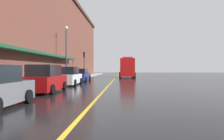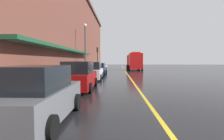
# 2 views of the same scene
# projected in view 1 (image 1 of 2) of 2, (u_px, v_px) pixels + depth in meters

# --- Properties ---
(ground_plane) EXTENTS (112.00, 112.00, 0.00)m
(ground_plane) POSITION_uv_depth(u_px,v_px,m) (114.00, 80.00, 31.64)
(ground_plane) COLOR black
(sidewalk_left) EXTENTS (2.40, 70.00, 0.15)m
(sidewalk_left) POSITION_uv_depth(u_px,v_px,m) (72.00, 79.00, 31.98)
(sidewalk_left) COLOR #ADA8A0
(sidewalk_left) RESTS_ON ground
(lane_center_stripe) EXTENTS (0.16, 70.00, 0.01)m
(lane_center_stripe) POSITION_uv_depth(u_px,v_px,m) (114.00, 79.00, 31.64)
(lane_center_stripe) COLOR gold
(lane_center_stripe) RESTS_ON ground
(brick_building_left) EXTENTS (14.52, 64.00, 14.09)m
(brick_building_left) POSITION_uv_depth(u_px,v_px,m) (18.00, 31.00, 31.36)
(brick_building_left) COLOR brown
(brick_building_left) RESTS_ON ground
(parked_car_1) EXTENTS (2.11, 4.60, 1.88)m
(parked_car_1) POSITION_uv_depth(u_px,v_px,m) (45.00, 79.00, 14.78)
(parked_car_1) COLOR maroon
(parked_car_1) RESTS_ON ground
(parked_car_2) EXTENTS (2.19, 4.76, 1.79)m
(parked_car_2) POSITION_uv_depth(u_px,v_px,m) (68.00, 77.00, 20.97)
(parked_car_2) COLOR silver
(parked_car_2) RESTS_ON ground
(parked_car_3) EXTENTS (2.14, 4.65, 1.61)m
(parked_car_3) POSITION_uv_depth(u_px,v_px,m) (80.00, 75.00, 27.21)
(parked_car_3) COLOR navy
(parked_car_3) RESTS_ON ground
(fire_truck) EXTENTS (2.84, 8.27, 3.58)m
(fire_truck) POSITION_uv_depth(u_px,v_px,m) (127.00, 68.00, 38.95)
(fire_truck) COLOR red
(fire_truck) RESTS_ON ground
(parking_meter_0) EXTENTS (0.14, 0.18, 1.33)m
(parking_meter_0) POSITION_uv_depth(u_px,v_px,m) (32.00, 76.00, 15.87)
(parking_meter_0) COLOR #4C4C51
(parking_meter_0) RESTS_ON sidewalk_left
(parking_meter_1) EXTENTS (0.14, 0.18, 1.33)m
(parking_meter_1) POSITION_uv_depth(u_px,v_px,m) (58.00, 74.00, 22.03)
(parking_meter_1) COLOR #4C4C51
(parking_meter_1) RESTS_ON sidewalk_left
(street_lamp_left) EXTENTS (0.44, 0.44, 6.94)m
(street_lamp_left) POSITION_uv_depth(u_px,v_px,m) (66.00, 47.00, 27.62)
(street_lamp_left) COLOR #33383D
(street_lamp_left) RESTS_ON sidewalk_left
(traffic_light_near) EXTENTS (0.38, 0.36, 4.30)m
(traffic_light_near) POSITION_uv_depth(u_px,v_px,m) (84.00, 60.00, 36.53)
(traffic_light_near) COLOR #232326
(traffic_light_near) RESTS_ON sidewalk_left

